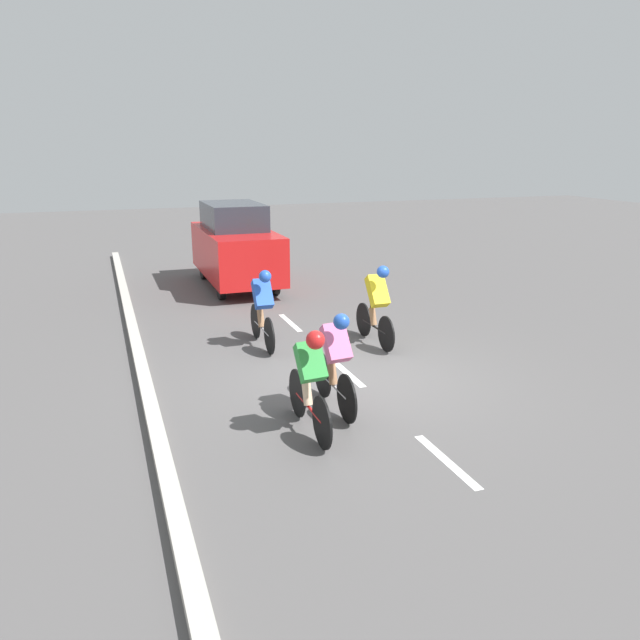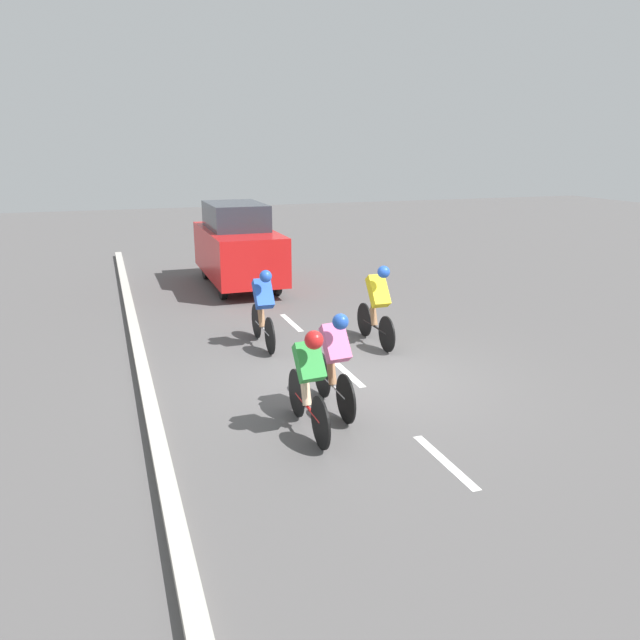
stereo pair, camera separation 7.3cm
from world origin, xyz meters
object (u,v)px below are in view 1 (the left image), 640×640
object	(u,v)px
support_car	(236,246)
cyclist_blue	(263,306)
cyclist_pink	(336,359)
cyclist_yellow	(377,302)
cyclist_green	(310,378)

from	to	relation	value
support_car	cyclist_blue	bearing A→B (deg)	83.01
cyclist_pink	cyclist_yellow	world-z (taller)	cyclist_yellow
cyclist_blue	cyclist_pink	world-z (taller)	cyclist_blue
cyclist_blue	support_car	bearing A→B (deg)	-96.99
cyclist_blue	cyclist_pink	distance (m)	3.18
cyclist_yellow	support_car	size ratio (longest dim) A/B	0.41
cyclist_yellow	support_car	world-z (taller)	support_car
cyclist_yellow	support_car	distance (m)	6.05
cyclist_blue	cyclist_yellow	size ratio (longest dim) A/B	1.01
cyclist_blue	cyclist_green	size ratio (longest dim) A/B	1.01
cyclist_green	support_car	world-z (taller)	support_car
cyclist_green	support_car	size ratio (longest dim) A/B	0.41
cyclist_blue	cyclist_green	world-z (taller)	cyclist_blue
cyclist_blue	cyclist_yellow	xyz separation A→B (m)	(-2.04, 0.58, 0.04)
cyclist_green	cyclist_pink	bearing A→B (deg)	-134.53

